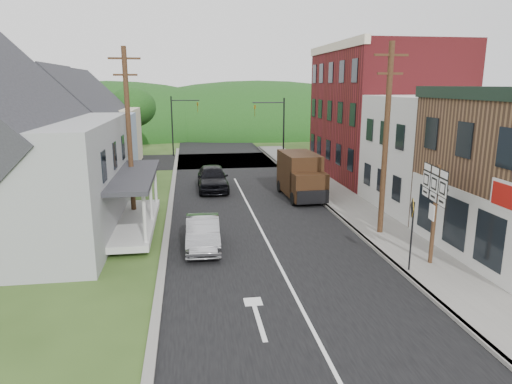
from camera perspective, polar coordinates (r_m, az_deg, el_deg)
name	(u,v)px	position (r m, az deg, el deg)	size (l,w,h in m)	color
ground	(281,269)	(18.28, 3.17, -9.64)	(120.00, 120.00, 0.00)	#2D4719
road	(248,205)	(27.64, -1.00, -1.65)	(9.00, 90.00, 0.02)	black
cross_road	(225,160)	(44.20, -3.89, 3.96)	(60.00, 9.00, 0.02)	black
sidewalk_right	(353,209)	(27.14, 12.02, -2.06)	(2.80, 55.00, 0.15)	slate
curb_right	(331,210)	(26.71, 9.31, -2.19)	(0.20, 55.00, 0.15)	slate
curb_left	(169,217)	(25.50, -10.83, -3.03)	(0.30, 55.00, 0.12)	slate
storefront_white	(449,154)	(28.43, 22.98, 4.40)	(8.00, 7.00, 6.50)	silver
storefront_red	(382,113)	(36.66, 15.50, 9.48)	(8.00, 12.00, 10.00)	maroon
house_gray	(2,149)	(24.22, -29.16, 4.77)	(10.20, 12.24, 8.35)	#95969A
house_blue	(79,135)	(34.49, -21.21, 6.68)	(7.14, 8.16, 7.28)	#8EA0C2
house_cream	(96,124)	(43.37, -19.33, 8.00)	(7.14, 8.16, 7.28)	beige
utility_pole_right	(386,139)	(22.08, 15.92, 6.38)	(1.60, 0.26, 9.00)	#472D19
utility_pole_left	(129,133)	(24.79, -15.59, 7.10)	(1.60, 0.26, 9.00)	#472D19
traffic_signal_right	(276,124)	(40.87, 2.52, 8.54)	(2.87, 0.20, 6.00)	black
traffic_signal_left	(179,119)	(47.11, -9.61, 8.99)	(2.87, 0.20, 6.00)	black
tree_left_d	(132,107)	(48.85, -15.23, 10.19)	(4.80, 4.80, 6.94)	#382616
forested_ridge	(210,132)	(71.92, -5.74, 7.51)	(90.00, 30.00, 16.00)	#143710
silver_sedan	(203,233)	(20.44, -6.66, -5.14)	(1.46, 4.17, 1.38)	#9F9EA3
dark_sedan	(213,178)	(31.51, -5.46, 1.75)	(2.03, 5.04, 1.72)	black
delivery_van	(301,176)	(29.27, 5.64, 2.02)	(2.26, 5.16, 2.85)	black
route_sign_cluster	(434,200)	(19.01, 21.38, -0.98)	(0.39, 2.27, 3.98)	#472D19
warning_sign	(412,224)	(18.20, 18.89, -3.82)	(0.29, 0.75, 2.88)	black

